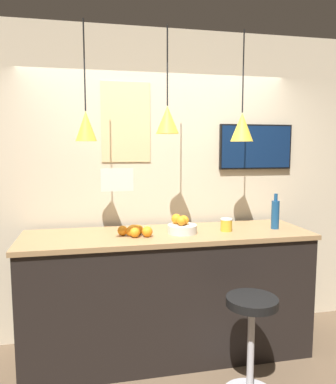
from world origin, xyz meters
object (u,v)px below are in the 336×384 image
spread_jar (226,225)px  mounted_tv (256,147)px  bar_stool (251,330)px  juice_bottle (275,214)px  fruit_bowl (182,226)px

spread_jar → mounted_tv: (0.47, 0.46, 0.67)m
bar_stool → mounted_tv: mounted_tv is taller
bar_stool → juice_bottle: (0.51, 0.66, 0.70)m
fruit_bowl → spread_jar: bearing=-0.8°
bar_stool → fruit_bowl: 0.98m
fruit_bowl → mounted_tv: 1.19m
spread_jar → bar_stool: bearing=-94.5°
spread_jar → mounted_tv: bearing=44.3°
spread_jar → mounted_tv: mounted_tv is taller
mounted_tv → juice_bottle: bearing=-91.6°
juice_bottle → spread_jar: (-0.46, 0.00, -0.08)m
fruit_bowl → mounted_tv: size_ratio=0.33×
juice_bottle → mounted_tv: size_ratio=0.42×
spread_jar → mounted_tv: 0.94m
spread_jar → fruit_bowl: bearing=179.2°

